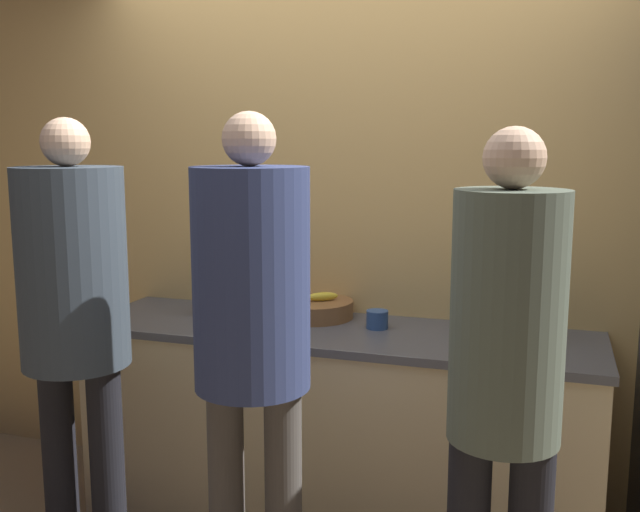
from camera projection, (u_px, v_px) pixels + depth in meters
name	position (u px, v px, depth m)	size (l,w,h in m)	color
wall_back	(356.00, 227.00, 3.35)	(5.20, 0.06, 2.60)	#E0B266
counter	(336.00, 424.00, 3.18)	(2.25, 0.67, 0.89)	beige
person_left	(74.00, 302.00, 2.68)	(0.40, 0.40, 1.78)	black
person_center	(252.00, 318.00, 2.42)	(0.40, 0.40, 1.79)	#4C4742
person_right	(505.00, 377.00, 2.06)	(0.33, 0.33, 1.74)	black
fruit_bowl	(313.00, 308.00, 3.29)	(0.37, 0.37, 0.12)	brown
utensil_crock	(478.00, 314.00, 3.07)	(0.10, 0.10, 0.30)	#3D424C
bottle_green	(257.00, 308.00, 3.09)	(0.07, 0.07, 0.23)	#236033
bottle_clear	(199.00, 294.00, 3.32)	(0.07, 0.07, 0.25)	silver
cup_black	(229.00, 320.00, 3.04)	(0.09, 0.09, 0.10)	#28282D
cup_blue	(377.00, 319.00, 3.09)	(0.10, 0.10, 0.08)	#335184
potted_plant	(510.00, 306.00, 2.90)	(0.18, 0.18, 0.26)	#3D3D42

